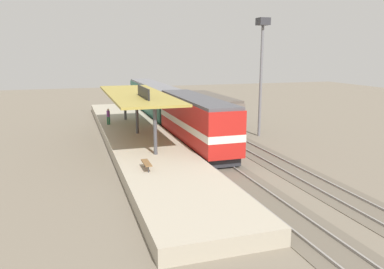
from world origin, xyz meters
name	(u,v)px	position (x,y,z in m)	size (l,w,h in m)	color
ground_plane	(203,138)	(2.00, 0.00, 0.00)	(120.00, 120.00, 0.00)	#706656
track_near	(184,139)	(0.00, 0.00, 0.03)	(3.20, 110.00, 0.16)	#5F5649
track_far	(227,136)	(4.60, 0.00, 0.03)	(3.20, 110.00, 0.16)	#5F5649
platform	(138,138)	(-4.60, 0.00, 0.45)	(6.00, 44.00, 0.90)	#A89E89
station_canopy	(137,95)	(-4.60, -0.09, 4.53)	(5.20, 18.00, 4.70)	#47474C
platform_bench	(146,163)	(-6.00, -11.59, 1.34)	(0.44, 1.70, 0.50)	#333338
locomotive	(196,122)	(0.00, -3.75, 2.41)	(2.93, 14.43, 4.44)	#28282D
passenger_carriage_single	(153,99)	(0.00, 14.25, 2.31)	(2.90, 20.00, 4.24)	#28282D
freight_car	(211,111)	(4.60, 4.80, 1.97)	(2.80, 12.00, 3.54)	#28282D
light_mast	(262,53)	(7.80, -0.85, 8.40)	(1.10, 1.10, 11.70)	slate
person_waiting	(108,116)	(-6.75, 5.44, 1.85)	(0.34, 0.34, 1.71)	#23603D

